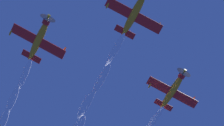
{
  "coord_description": "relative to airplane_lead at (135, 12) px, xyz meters",
  "views": [
    {
      "loc": [
        -13.43,
        17.59,
        2.13
      ],
      "look_at": [
        14.61,
        -7.1,
        66.49
      ],
      "focal_mm": 68.05,
      "sensor_mm": 36.0,
      "label": 1
    }
  ],
  "objects": [
    {
      "name": "airplane_lead",
      "position": [
        0.0,
        0.0,
        0.0
      ],
      "size": [
        9.03,
        9.92,
        3.56
      ],
      "color": "orange"
    },
    {
      "name": "airplane_left_wingman",
      "position": [
        6.88,
        -16.11,
        1.06
      ],
      "size": [
        9.05,
        9.92,
        3.28
      ],
      "color": "orange"
    },
    {
      "name": "airplane_right_wingman",
      "position": [
        14.5,
        8.78,
        0.72
      ],
      "size": [
        9.03,
        9.88,
        3.73
      ],
      "color": "orange"
    }
  ]
}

